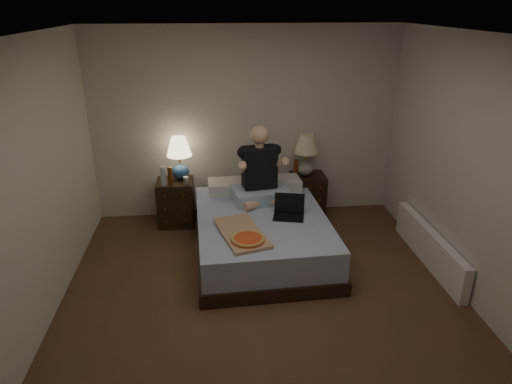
{
  "coord_description": "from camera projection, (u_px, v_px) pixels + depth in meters",
  "views": [
    {
      "loc": [
        -0.46,
        -3.59,
        2.74
      ],
      "look_at": [
        0.0,
        0.9,
        0.85
      ],
      "focal_mm": 32.0,
      "sensor_mm": 36.0,
      "label": 1
    }
  ],
  "objects": [
    {
      "name": "floor",
      "position": [
        266.0,
        309.0,
        4.4
      ],
      "size": [
        4.0,
        4.5,
        0.0
      ],
      "primitive_type": "cube",
      "color": "brown",
      "rests_on": "ground"
    },
    {
      "name": "ceiling",
      "position": [
        268.0,
        36.0,
        3.44
      ],
      "size": [
        4.0,
        4.5,
        0.0
      ],
      "primitive_type": "cube",
      "rotation": [
        3.14,
        0.0,
        0.0
      ],
      "color": "white",
      "rests_on": "ground"
    },
    {
      "name": "wall_back",
      "position": [
        246.0,
        124.0,
        5.98
      ],
      "size": [
        4.0,
        0.0,
        2.5
      ],
      "primitive_type": "cube",
      "rotation": [
        1.57,
        0.0,
        0.0
      ],
      "color": "silver",
      "rests_on": "ground"
    },
    {
      "name": "wall_left",
      "position": [
        24.0,
        199.0,
        3.73
      ],
      "size": [
        0.0,
        4.5,
        2.5
      ],
      "primitive_type": "cube",
      "rotation": [
        1.57,
        0.0,
        1.57
      ],
      "color": "silver",
      "rests_on": "ground"
    },
    {
      "name": "wall_right",
      "position": [
        487.0,
        181.0,
        4.11
      ],
      "size": [
        0.0,
        4.5,
        2.5
      ],
      "primitive_type": "cube",
      "rotation": [
        1.57,
        0.0,
        -1.57
      ],
      "color": "silver",
      "rests_on": "ground"
    },
    {
      "name": "bed",
      "position": [
        261.0,
        234.0,
        5.3
      ],
      "size": [
        1.53,
        1.99,
        0.48
      ],
      "primitive_type": "cube",
      "rotation": [
        0.0,
        0.0,
        0.04
      ],
      "color": "#5165A3",
      "rests_on": "floor"
    },
    {
      "name": "nightstand_left",
      "position": [
        176.0,
        202.0,
        5.99
      ],
      "size": [
        0.47,
        0.42,
        0.6
      ],
      "primitive_type": "cube",
      "rotation": [
        0.0,
        0.0,
        -0.01
      ],
      "color": "black",
      "rests_on": "floor"
    },
    {
      "name": "nightstand_right",
      "position": [
        307.0,
        195.0,
        6.25
      ],
      "size": [
        0.45,
        0.4,
        0.58
      ],
      "primitive_type": "cube",
      "rotation": [
        0.0,
        0.0,
        0.0
      ],
      "color": "black",
      "rests_on": "floor"
    },
    {
      "name": "lamp_left",
      "position": [
        180.0,
        158.0,
        5.84
      ],
      "size": [
        0.39,
        0.39,
        0.56
      ],
      "primitive_type": null,
      "rotation": [
        0.0,
        0.0,
        0.24
      ],
      "color": "#285393",
      "rests_on": "nightstand_left"
    },
    {
      "name": "lamp_right",
      "position": [
        306.0,
        155.0,
        6.02
      ],
      "size": [
        0.4,
        0.4,
        0.56
      ],
      "primitive_type": null,
      "rotation": [
        0.0,
        0.0,
        0.3
      ],
      "color": "gray",
      "rests_on": "nightstand_right"
    },
    {
      "name": "water_bottle",
      "position": [
        163.0,
        176.0,
        5.69
      ],
      "size": [
        0.07,
        0.07,
        0.25
      ],
      "primitive_type": "cylinder",
      "color": "silver",
      "rests_on": "nightstand_left"
    },
    {
      "name": "soda_can",
      "position": [
        186.0,
        181.0,
        5.75
      ],
      "size": [
        0.07,
        0.07,
        0.1
      ],
      "primitive_type": "cylinder",
      "color": "beige",
      "rests_on": "nightstand_left"
    },
    {
      "name": "beer_bottle_left",
      "position": [
        170.0,
        176.0,
        5.73
      ],
      "size": [
        0.06,
        0.06,
        0.23
      ],
      "primitive_type": "cylinder",
      "color": "#5A2E0C",
      "rests_on": "nightstand_left"
    },
    {
      "name": "beer_bottle_right",
      "position": [
        296.0,
        168.0,
        6.06
      ],
      "size": [
        0.06,
        0.06,
        0.23
      ],
      "primitive_type": "cylinder",
      "color": "#61220D",
      "rests_on": "nightstand_right"
    },
    {
      "name": "person",
      "position": [
        261.0,
        165.0,
        5.41
      ],
      "size": [
        0.73,
        0.61,
        0.93
      ],
      "primitive_type": null,
      "rotation": [
        0.0,
        0.0,
        0.15
      ],
      "color": "black",
      "rests_on": "bed"
    },
    {
      "name": "laptop",
      "position": [
        289.0,
        208.0,
        5.11
      ],
      "size": [
        0.39,
        0.35,
        0.24
      ],
      "primitive_type": null,
      "rotation": [
        0.0,
        0.0,
        -0.23
      ],
      "color": "black",
      "rests_on": "bed"
    },
    {
      "name": "pizza_box",
      "position": [
        248.0,
        240.0,
        4.59
      ],
      "size": [
        0.58,
        0.84,
        0.08
      ],
      "primitive_type": null,
      "rotation": [
        0.0,
        0.0,
        0.26
      ],
      "color": "tan",
      "rests_on": "bed"
    },
    {
      "name": "radiator",
      "position": [
        430.0,
        247.0,
        5.1
      ],
      "size": [
        0.1,
        1.6,
        0.4
      ],
      "primitive_type": "cube",
      "color": "white",
      "rests_on": "floor"
    }
  ]
}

